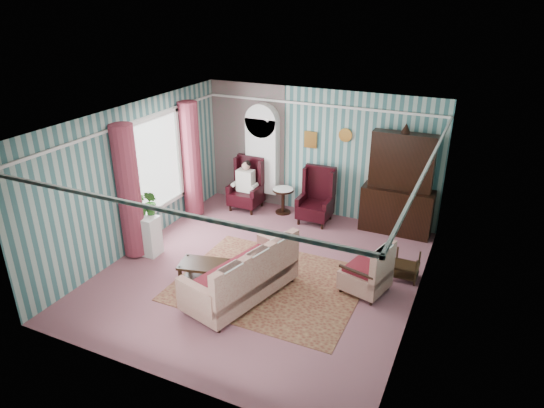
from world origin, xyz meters
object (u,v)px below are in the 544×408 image
at_px(wingback_right, 315,196).
at_px(coffee_table, 205,273).
at_px(dresser_hutch, 400,181).
at_px(nest_table, 406,266).
at_px(floral_armchair, 366,264).
at_px(bookcase, 262,161).
at_px(round_side_table, 283,201).
at_px(wingback_left, 246,184).
at_px(sofa, 240,271).
at_px(plant_stand, 146,235).
at_px(seated_woman, 246,186).

xyz_separation_m(wingback_right, coffee_table, (-0.90, -3.22, -0.42)).
relative_size(dresser_hutch, nest_table, 4.37).
height_order(wingback_right, floral_armchair, wingback_right).
bearing_deg(wingback_right, bookcase, 165.43).
distance_m(bookcase, coffee_table, 3.77).
relative_size(dresser_hutch, round_side_table, 3.93).
xyz_separation_m(dresser_hutch, coffee_table, (-2.65, -3.49, -0.97)).
xyz_separation_m(wingback_left, wingback_right, (1.75, 0.00, 0.00)).
bearing_deg(sofa, nest_table, -39.51).
bearing_deg(coffee_table, sofa, -5.85).
distance_m(wingback_left, sofa, 3.68).
relative_size(plant_stand, sofa, 0.38).
xyz_separation_m(bookcase, seated_woman, (-0.25, -0.39, -0.53)).
xyz_separation_m(round_side_table, plant_stand, (-1.70, -2.90, 0.10)).
xyz_separation_m(plant_stand, sofa, (2.42, -0.55, 0.11)).
bearing_deg(bookcase, plant_stand, -108.49).
xyz_separation_m(wingback_left, round_side_table, (0.90, 0.15, -0.33)).
height_order(floral_armchair, coffee_table, floral_armchair).
bearing_deg(round_side_table, sofa, -78.19).
bearing_deg(dresser_hutch, seated_woman, -175.59).
bearing_deg(nest_table, wingback_right, 146.25).
bearing_deg(floral_armchair, wingback_right, 52.47).
relative_size(wingback_right, seated_woman, 1.06).
bearing_deg(bookcase, round_side_table, -20.27).
xyz_separation_m(wingback_right, nest_table, (2.32, -1.55, -0.35)).
xyz_separation_m(round_side_table, coffee_table, (-0.05, -3.37, -0.09)).
bearing_deg(wingback_left, nest_table, -20.85).
bearing_deg(round_side_table, seated_woman, -170.54).
distance_m(dresser_hutch, nest_table, 2.11).
bearing_deg(wingback_right, seated_woman, 180.00).
height_order(wingback_left, round_side_table, wingback_left).
bearing_deg(wingback_left, dresser_hutch, 4.41).
bearing_deg(bookcase, seated_woman, -122.66).
xyz_separation_m(bookcase, sofa, (1.37, -3.69, -0.61)).
relative_size(bookcase, floral_armchair, 2.04).
bearing_deg(wingback_left, coffee_table, -75.13).
distance_m(plant_stand, sofa, 2.48).
height_order(dresser_hutch, plant_stand, dresser_hutch).
xyz_separation_m(wingback_left, coffee_table, (0.85, -3.22, -0.42)).
distance_m(dresser_hutch, round_side_table, 2.75).
bearing_deg(round_side_table, coffee_table, -90.78).
bearing_deg(sofa, round_side_table, 26.81).
height_order(seated_woman, floral_armchair, seated_woman).
relative_size(round_side_table, coffee_table, 0.68).
bearing_deg(wingback_left, round_side_table, 9.46).
xyz_separation_m(sofa, coffee_table, (-0.77, 0.08, -0.30)).
relative_size(sofa, coffee_table, 2.37).
height_order(nest_table, floral_armchair, floral_armchair).
height_order(wingback_right, round_side_table, wingback_right).
relative_size(wingback_left, floral_armchair, 1.14).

